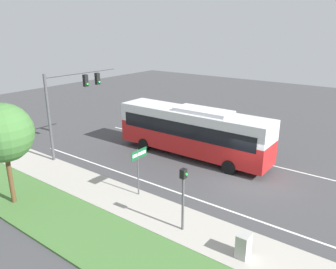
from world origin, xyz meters
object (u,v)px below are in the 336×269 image
(bus, at_px, (192,130))
(utility_cabinet, at_px, (243,245))
(pedestrian_signal, at_px, (183,190))
(street_sign, at_px, (139,163))
(signal_gantry, at_px, (71,95))

(bus, relative_size, utility_cabinet, 11.25)
(bus, relative_size, pedestrian_signal, 3.67)
(pedestrian_signal, bearing_deg, street_sign, 70.50)
(bus, height_order, street_sign, bus)
(bus, bearing_deg, utility_cabinet, -136.85)
(bus, bearing_deg, street_sign, -172.67)
(street_sign, bearing_deg, utility_cabinet, -101.90)
(bus, xyz_separation_m, signal_gantry, (-4.83, 7.44, 2.44))
(bus, height_order, utility_cabinet, bus)
(signal_gantry, xyz_separation_m, street_sign, (-2.15, -8.34, -2.48))
(pedestrian_signal, height_order, utility_cabinet, pedestrian_signal)
(street_sign, relative_size, utility_cabinet, 2.72)
(pedestrian_signal, relative_size, street_sign, 1.13)
(signal_gantry, bearing_deg, pedestrian_signal, -106.10)
(pedestrian_signal, bearing_deg, utility_cabinet, -91.61)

